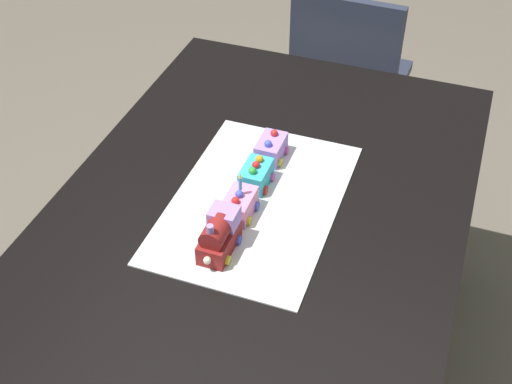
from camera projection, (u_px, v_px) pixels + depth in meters
ground_plane at (262, 368)px, 2.19m from camera, size 8.00×8.00×0.00m
dining_table at (264, 228)px, 1.77m from camera, size 1.40×1.00×0.74m
chair at (348, 81)px, 2.61m from camera, size 0.41×0.41×0.86m
cake_board at (256, 202)px, 1.69m from camera, size 0.60×0.40×0.00m
cake_locomotive at (219, 235)px, 1.53m from camera, size 0.14×0.08×0.12m
cake_car_hopper_bubblegum at (239, 205)px, 1.63m from camera, size 0.10×0.08×0.07m
cake_car_caboose_turquoise at (256, 175)px, 1.72m from camera, size 0.10×0.08×0.07m
cake_car_gondola_lavender at (271, 148)px, 1.80m from camera, size 0.10×0.08×0.07m
birthday_candle at (240, 182)px, 1.60m from camera, size 0.01×0.01×0.05m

